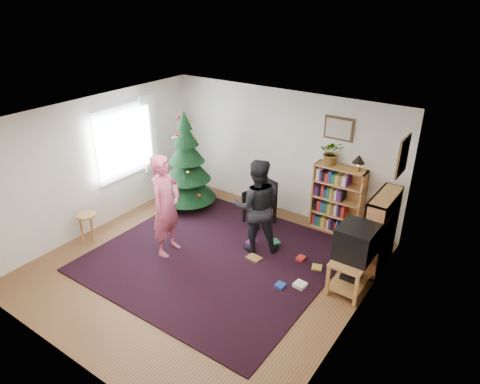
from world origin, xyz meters
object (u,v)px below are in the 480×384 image
Objects in this scene: potted_plant at (332,153)px; stool at (87,220)px; bookshelf_back at (338,199)px; table_lamp at (359,160)px; picture_back at (339,129)px; armchair at (262,199)px; picture_right at (403,156)px; bookshelf_right at (380,230)px; person_standing at (166,206)px; crt_tv at (356,242)px; christmas_tree at (187,169)px; tv_stand at (353,268)px; person_by_chair at (257,206)px.

stool is at bearing -138.55° from potted_plant.
bookshelf_back is 4.37× the size of table_lamp.
picture_back reaches higher than armchair.
picture_right is 2.02× the size of table_lamp.
person_standing reaches higher than bookshelf_right.
crt_tv is (0.90, -1.44, 0.14)m from bookshelf_back.
picture_back is 0.26× the size of christmas_tree.
person_standing reaches higher than tv_stand.
crt_tv is (-0.26, -0.85, -1.15)m from picture_right.
bookshelf_back is (0.17, -0.14, -1.29)m from picture_back.
picture_right is at bearing 14.62° from armchair.
armchair is at bearing -30.87° from person_standing.
christmas_tree reaches higher than crt_tv.
bookshelf_right is 1.45× the size of armchair.
picture_right is 4.22m from christmas_tree.
person_by_chair is (-1.79, 0.03, 0.52)m from tv_stand.
tv_stand is 3.02× the size of table_lamp.
christmas_tree is 2.93m from potted_plant.
crt_tv is 2.43m from armchair.
armchair is 0.49× the size of person_standing.
potted_plant is (-1.22, 0.67, 0.87)m from bookshelf_right.
picture_back is at bearing -46.06° from person_standing.
person_by_chair reaches higher than table_lamp.
bookshelf_right is 0.72× the size of person_standing.
table_lamp reaches higher than bookshelf_back.
christmas_tree is at bearing -163.35° from bookshelf_back.
picture_right is 2.89m from armchair.
person_standing is (-3.11, -1.69, 0.24)m from bookshelf_right.
picture_back is at bearing 20.15° from christmas_tree.
crt_tv is at bearing -106.87° from picture_right.
bookshelf_back and bookshelf_right have the same top height.
bookshelf_right is at bearing -150.28° from picture_right.
tv_stand is (1.07, -1.58, -1.63)m from picture_back.
armchair is at bearing 86.35° from bookshelf_right.
tv_stand is at bearing -67.43° from table_lamp.
table_lamp is (-0.60, 1.44, 0.70)m from crt_tv.
picture_back is 1.93m from bookshelf_right.
bookshelf_back is 0.72× the size of person_standing.
picture_right reaches higher than potted_plant.
person_standing is (-2.09, -2.36, 0.24)m from bookshelf_back.
bookshelf_back is 1.73m from tv_stand.
bookshelf_back is 1.22m from bookshelf_right.
armchair is (-2.23, 0.92, 0.15)m from tv_stand.
table_lamp is at bearing -53.87° from person_standing.
potted_plant is at bearing -101.89° from picture_back.
picture_back is at bearing 42.49° from stool.
armchair is at bearing 157.49° from crt_tv.
christmas_tree reaches higher than armchair.
christmas_tree is at bearing 171.53° from tv_stand.
christmas_tree is at bearing -176.04° from picture_right.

